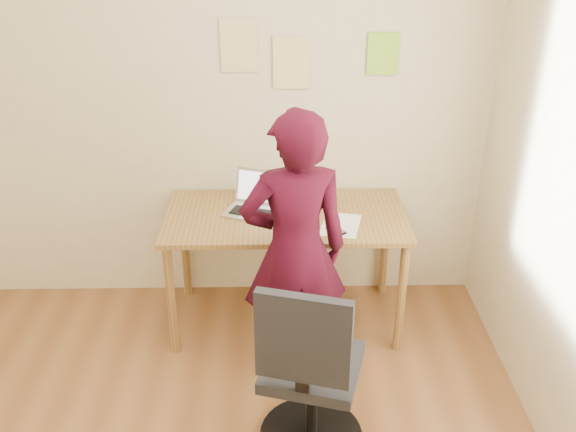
{
  "coord_description": "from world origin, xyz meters",
  "views": [
    {
      "loc": [
        0.47,
        -1.93,
        2.42
      ],
      "look_at": [
        0.52,
        0.95,
        0.95
      ],
      "focal_mm": 40.0,
      "sensor_mm": 36.0,
      "label": 1
    }
  ],
  "objects_px": {
    "office_chair": "(309,381)",
    "person": "(295,251)",
    "laptop": "(255,203)",
    "phone": "(336,231)",
    "desk": "(286,228)"
  },
  "relations": [
    {
      "from": "office_chair",
      "to": "person",
      "type": "height_order",
      "value": "person"
    },
    {
      "from": "phone",
      "to": "office_chair",
      "type": "bearing_deg",
      "value": -137.58
    },
    {
      "from": "laptop",
      "to": "office_chair",
      "type": "distance_m",
      "value": 1.2
    },
    {
      "from": "phone",
      "to": "person",
      "type": "bearing_deg",
      "value": -167.49
    },
    {
      "from": "laptop",
      "to": "office_chair",
      "type": "height_order",
      "value": "office_chair"
    },
    {
      "from": "desk",
      "to": "office_chair",
      "type": "distance_m",
      "value": 1.08
    },
    {
      "from": "laptop",
      "to": "person",
      "type": "height_order",
      "value": "person"
    },
    {
      "from": "phone",
      "to": "office_chair",
      "type": "height_order",
      "value": "office_chair"
    },
    {
      "from": "desk",
      "to": "person",
      "type": "height_order",
      "value": "person"
    },
    {
      "from": "phone",
      "to": "person",
      "type": "relative_size",
      "value": 0.08
    },
    {
      "from": "desk",
      "to": "phone",
      "type": "height_order",
      "value": "phone"
    },
    {
      "from": "desk",
      "to": "office_chair",
      "type": "xyz_separation_m",
      "value": [
        0.09,
        -1.05,
        -0.24
      ]
    },
    {
      "from": "desk",
      "to": "laptop",
      "type": "relative_size",
      "value": 3.72
    },
    {
      "from": "laptop",
      "to": "phone",
      "type": "relative_size",
      "value": 2.95
    },
    {
      "from": "laptop",
      "to": "phone",
      "type": "bearing_deg",
      "value": -10.14
    }
  ]
}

